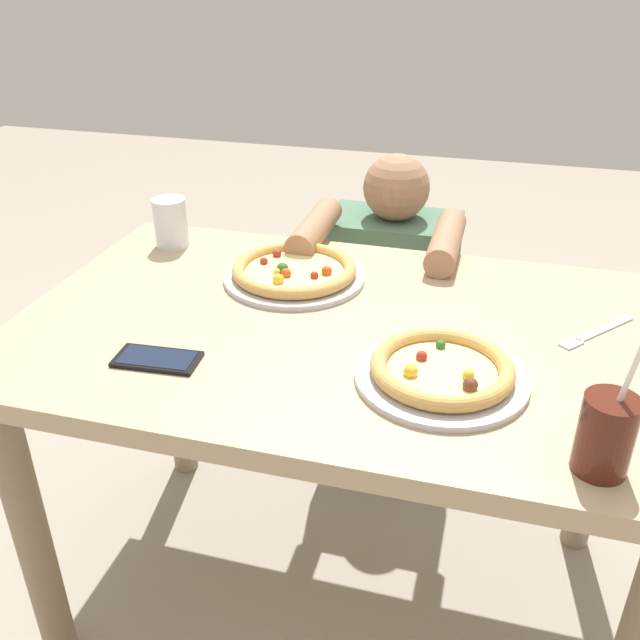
# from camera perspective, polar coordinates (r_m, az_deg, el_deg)

# --- Properties ---
(ground_plane) EXTENTS (8.00, 8.00, 0.00)m
(ground_plane) POSITION_cam_1_polar(r_m,az_deg,el_deg) (1.83, 1.64, -21.34)
(ground_plane) COLOR #9E9384
(dining_table) EXTENTS (1.28, 0.81, 0.75)m
(dining_table) POSITION_cam_1_polar(r_m,az_deg,el_deg) (1.41, 2.00, -4.44)
(dining_table) COLOR tan
(dining_table) RESTS_ON ground
(pizza_near) EXTENTS (0.29, 0.29, 0.04)m
(pizza_near) POSITION_cam_1_polar(r_m,az_deg,el_deg) (1.19, 9.97, -4.17)
(pizza_near) COLOR #B7B7BC
(pizza_near) RESTS_ON dining_table
(pizza_far) EXTENTS (0.31, 0.31, 0.04)m
(pizza_far) POSITION_cam_1_polar(r_m,az_deg,el_deg) (1.52, -2.14, 3.97)
(pizza_far) COLOR #B7B7BC
(pizza_far) RESTS_ON dining_table
(drink_cup_colored) EXTENTS (0.08, 0.08, 0.21)m
(drink_cup_colored) POSITION_cam_1_polar(r_m,az_deg,el_deg) (1.04, 22.43, -8.71)
(drink_cup_colored) COLOR #4C1E14
(drink_cup_colored) RESTS_ON dining_table
(water_cup_clear) EXTENTS (0.08, 0.08, 0.12)m
(water_cup_clear) POSITION_cam_1_polar(r_m,az_deg,el_deg) (1.72, -12.18, 7.87)
(water_cup_clear) COLOR silver
(water_cup_clear) RESTS_ON dining_table
(fork) EXTENTS (0.15, 0.17, 0.00)m
(fork) POSITION_cam_1_polar(r_m,az_deg,el_deg) (1.41, 21.63, -1.04)
(fork) COLOR silver
(fork) RESTS_ON dining_table
(cell_phone) EXTENTS (0.15, 0.08, 0.01)m
(cell_phone) POSITION_cam_1_polar(r_m,az_deg,el_deg) (1.26, -13.24, -3.15)
(cell_phone) COLOR black
(cell_phone) RESTS_ON dining_table
(diner_seated) EXTENTS (0.39, 0.51, 0.92)m
(diner_seated) POSITION_cam_1_polar(r_m,az_deg,el_deg) (2.04, 5.65, -0.25)
(diner_seated) COLOR #333847
(diner_seated) RESTS_ON ground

